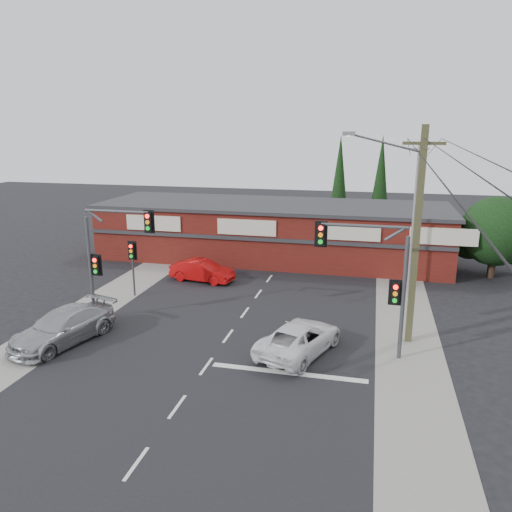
% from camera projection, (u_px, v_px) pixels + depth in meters
% --- Properties ---
extents(ground, '(120.00, 120.00, 0.00)m').
position_uv_depth(ground, '(219.00, 349.00, 22.85)').
color(ground, black).
rests_on(ground, ground).
extents(road_strip, '(14.00, 70.00, 0.01)m').
position_uv_depth(road_strip, '(246.00, 311.00, 27.55)').
color(road_strip, black).
rests_on(road_strip, ground).
extents(verge_left, '(3.00, 70.00, 0.02)m').
position_uv_depth(verge_left, '(107.00, 299.00, 29.46)').
color(verge_left, gray).
rests_on(verge_left, ground).
extents(verge_right, '(3.00, 70.00, 0.02)m').
position_uv_depth(verge_right, '(406.00, 325.00, 25.65)').
color(verge_right, gray).
rests_on(verge_right, ground).
extents(stop_line, '(6.50, 0.35, 0.01)m').
position_uv_depth(stop_line, '(288.00, 373.00, 20.64)').
color(stop_line, silver).
rests_on(stop_line, ground).
extents(white_suv, '(3.87, 5.51, 1.40)m').
position_uv_depth(white_suv, '(299.00, 338.00, 22.36)').
color(white_suv, white).
rests_on(white_suv, ground).
extents(silver_suv, '(3.52, 5.79, 1.57)m').
position_uv_depth(silver_suv, '(63.00, 327.00, 23.41)').
color(silver_suv, '#A3A6A8').
rests_on(silver_suv, ground).
extents(red_sedan, '(4.43, 2.12, 1.40)m').
position_uv_depth(red_sedan, '(202.00, 271.00, 32.83)').
color(red_sedan, '#B50B0B').
rests_on(red_sedan, ground).
extents(lane_dashes, '(0.12, 34.13, 0.01)m').
position_uv_depth(lane_dashes, '(206.00, 366.00, 21.21)').
color(lane_dashes, silver).
rests_on(lane_dashes, ground).
extents(shop_building, '(27.30, 8.40, 4.22)m').
position_uv_depth(shop_building, '(272.00, 230.00, 38.53)').
color(shop_building, '#4D140F').
rests_on(shop_building, ground).
extents(tree_cluster, '(5.90, 5.10, 5.50)m').
position_uv_depth(tree_cluster, '(497.00, 235.00, 33.36)').
color(tree_cluster, '#2D2116').
rests_on(tree_cluster, ground).
extents(conifer_near, '(1.80, 1.80, 9.25)m').
position_uv_depth(conifer_near, '(339.00, 179.00, 43.28)').
color(conifer_near, '#2D2116').
rests_on(conifer_near, ground).
extents(conifer_far, '(1.80, 1.80, 9.25)m').
position_uv_depth(conifer_far, '(381.00, 178.00, 44.38)').
color(conifer_far, '#2D2116').
rests_on(conifer_far, ground).
extents(traffic_mast_left, '(3.77, 0.27, 5.97)m').
position_uv_depth(traffic_mast_left, '(108.00, 248.00, 25.19)').
color(traffic_mast_left, '#47494C').
rests_on(traffic_mast_left, ground).
extents(traffic_mast_right, '(3.96, 0.27, 5.97)m').
position_uv_depth(traffic_mast_right, '(378.00, 271.00, 21.26)').
color(traffic_mast_right, '#47494C').
rests_on(traffic_mast_right, ground).
extents(pedestal_signal, '(0.55, 0.27, 3.38)m').
position_uv_depth(pedestal_signal, '(132.00, 257.00, 29.51)').
color(pedestal_signal, '#47494C').
rests_on(pedestal_signal, ground).
extents(utility_pole, '(4.38, 0.59, 10.00)m').
position_uv_depth(utility_pole, '(414.00, 230.00, 22.43)').
color(utility_pole, '#4D4A2B').
rests_on(utility_pole, ground).
extents(steel_pole, '(1.20, 0.16, 9.00)m').
position_uv_depth(steel_pole, '(414.00, 213.00, 30.95)').
color(steel_pole, gray).
rests_on(steel_pole, ground).
extents(power_lines, '(2.01, 29.00, 1.22)m').
position_uv_depth(power_lines, '(437.00, 153.00, 16.35)').
color(power_lines, black).
rests_on(power_lines, ground).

